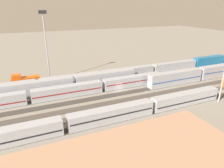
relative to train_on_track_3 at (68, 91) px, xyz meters
The scene contains 16 objects.
ground_plane 18.07m from the train_on_track_3, behind, with size 400.00×400.00×0.00m, color gray.
track_bed_0 23.34m from the train_on_track_3, 139.85° to the right, with size 140.00×2.80×0.12m, color #3D3833.
track_bed_1 20.49m from the train_on_track_3, 150.64° to the right, with size 140.00×2.80×0.12m, color #3D3833.
track_bed_2 18.57m from the train_on_track_3, 164.29° to the right, with size 140.00×2.80×0.12m, color #4C443D.
track_bed_3 17.88m from the train_on_track_3, behind, with size 140.00×2.80×0.12m, color #3D3833.
track_bed_4 18.57m from the train_on_track_3, 164.29° to the left, with size 140.00×2.80×0.12m, color #3D3833.
track_bed_5 20.49m from the train_on_track_3, 150.64° to the left, with size 140.00×2.80×0.12m, color #4C443D.
track_bed_6 23.34m from the train_on_track_3, 139.85° to the left, with size 140.00×2.80×0.12m, color #4C443D.
track_bed_7 26.83m from the train_on_track_3, 131.63° to the left, with size 140.00×2.80×0.12m, color #3D3833.
train_on_track_3 is the anchor object (origin of this frame).
train_on_track_1 17.42m from the train_on_track_3, 144.96° to the right, with size 139.00×3.00×4.40m.
train_on_track_0 19.52m from the train_on_track_3, 50.21° to the right, with size 10.00×3.00×5.00m.
train_on_track_2 6.01m from the train_on_track_3, 123.30° to the right, with size 47.20×3.00×5.00m.
train_on_track_7 21.20m from the train_on_track_3, 109.36° to the left, with size 71.40×3.06×3.80m.
train_on_track_4 52.19m from the train_on_track_3, behind, with size 47.20×3.06×5.00m.
light_mast_0 23.62m from the train_on_track_3, 79.24° to the right, with size 2.80×0.70×26.72m.
Camera 1 is at (29.33, 60.04, 27.97)m, focal length 32.83 mm.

